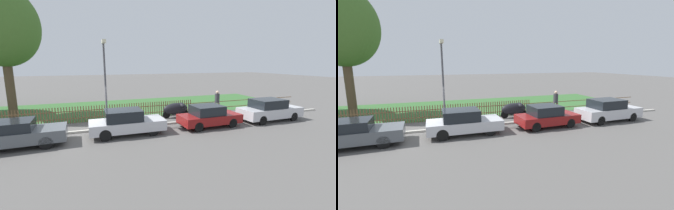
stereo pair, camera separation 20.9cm
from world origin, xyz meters
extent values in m
plane|color=#565451|center=(0.00, 0.00, 0.00)|extent=(120.00, 120.00, 0.00)
cube|color=#B2ADA3|center=(0.00, 0.10, 0.06)|extent=(33.47, 0.20, 0.12)
cube|color=#33602D|center=(0.00, 6.44, 0.01)|extent=(33.47, 8.09, 0.01)
cube|color=brown|center=(0.00, 2.42, 0.30)|extent=(33.47, 0.03, 0.05)
cube|color=brown|center=(0.00, 2.42, 0.78)|extent=(33.47, 0.03, 0.05)
cube|color=brown|center=(-5.76, 2.40, 0.54)|extent=(0.06, 0.03, 1.08)
cube|color=brown|center=(-5.59, 2.40, 0.54)|extent=(0.06, 0.03, 1.08)
cube|color=brown|center=(-5.42, 2.40, 0.54)|extent=(0.06, 0.03, 1.08)
cube|color=brown|center=(-5.26, 2.40, 0.54)|extent=(0.06, 0.03, 1.08)
cube|color=brown|center=(-5.09, 2.40, 0.54)|extent=(0.06, 0.03, 1.08)
cube|color=brown|center=(-4.92, 2.40, 0.54)|extent=(0.06, 0.03, 1.08)
cube|color=brown|center=(-4.75, 2.40, 0.54)|extent=(0.06, 0.03, 1.08)
cube|color=brown|center=(-4.59, 2.40, 0.54)|extent=(0.06, 0.03, 1.08)
cube|color=brown|center=(-4.42, 2.40, 0.54)|extent=(0.06, 0.03, 1.08)
cube|color=brown|center=(-4.25, 2.40, 0.54)|extent=(0.06, 0.03, 1.08)
cube|color=brown|center=(-4.09, 2.40, 0.54)|extent=(0.06, 0.03, 1.08)
cube|color=brown|center=(-3.92, 2.40, 0.54)|extent=(0.06, 0.03, 1.08)
cube|color=brown|center=(-3.75, 2.40, 0.54)|extent=(0.06, 0.03, 1.08)
cube|color=brown|center=(-3.59, 2.40, 0.54)|extent=(0.06, 0.03, 1.08)
cube|color=brown|center=(-3.42, 2.40, 0.54)|extent=(0.06, 0.03, 1.08)
cube|color=brown|center=(-3.25, 2.40, 0.54)|extent=(0.06, 0.03, 1.08)
cube|color=brown|center=(-3.09, 2.40, 0.54)|extent=(0.06, 0.03, 1.08)
cube|color=brown|center=(-2.92, 2.40, 0.54)|extent=(0.06, 0.03, 1.08)
cube|color=brown|center=(-2.75, 2.40, 0.54)|extent=(0.06, 0.03, 1.08)
cube|color=brown|center=(-2.59, 2.40, 0.54)|extent=(0.06, 0.03, 1.08)
cube|color=brown|center=(-2.42, 2.40, 0.54)|extent=(0.06, 0.03, 1.08)
cube|color=brown|center=(-2.25, 2.40, 0.54)|extent=(0.06, 0.03, 1.08)
cube|color=brown|center=(-2.09, 2.40, 0.54)|extent=(0.06, 0.03, 1.08)
cube|color=brown|center=(-1.92, 2.40, 0.54)|extent=(0.06, 0.03, 1.08)
cube|color=brown|center=(-1.75, 2.40, 0.54)|extent=(0.06, 0.03, 1.08)
cube|color=brown|center=(-1.58, 2.40, 0.54)|extent=(0.06, 0.03, 1.08)
cube|color=brown|center=(-1.42, 2.40, 0.54)|extent=(0.06, 0.03, 1.08)
cube|color=brown|center=(-1.25, 2.40, 0.54)|extent=(0.06, 0.03, 1.08)
cube|color=brown|center=(-1.08, 2.40, 0.54)|extent=(0.06, 0.03, 1.08)
cube|color=brown|center=(-0.92, 2.40, 0.54)|extent=(0.06, 0.03, 1.08)
cube|color=brown|center=(-0.75, 2.40, 0.54)|extent=(0.06, 0.03, 1.08)
cube|color=brown|center=(-0.58, 2.40, 0.54)|extent=(0.06, 0.03, 1.08)
cube|color=brown|center=(-0.42, 2.40, 0.54)|extent=(0.06, 0.03, 1.08)
cube|color=brown|center=(-0.25, 2.40, 0.54)|extent=(0.06, 0.03, 1.08)
cube|color=brown|center=(-0.08, 2.40, 0.54)|extent=(0.06, 0.03, 1.08)
cube|color=brown|center=(0.08, 2.40, 0.54)|extent=(0.06, 0.03, 1.08)
cube|color=brown|center=(0.25, 2.40, 0.54)|extent=(0.06, 0.03, 1.08)
cube|color=brown|center=(0.42, 2.40, 0.54)|extent=(0.06, 0.03, 1.08)
cube|color=brown|center=(0.58, 2.40, 0.54)|extent=(0.06, 0.03, 1.08)
cube|color=brown|center=(0.75, 2.40, 0.54)|extent=(0.06, 0.03, 1.08)
cube|color=brown|center=(0.92, 2.40, 0.54)|extent=(0.06, 0.03, 1.08)
cube|color=brown|center=(1.08, 2.40, 0.54)|extent=(0.06, 0.03, 1.08)
cube|color=brown|center=(1.25, 2.40, 0.54)|extent=(0.06, 0.03, 1.08)
cube|color=brown|center=(1.42, 2.40, 0.54)|extent=(0.06, 0.03, 1.08)
cube|color=brown|center=(1.58, 2.40, 0.54)|extent=(0.06, 0.03, 1.08)
cube|color=brown|center=(1.75, 2.40, 0.54)|extent=(0.06, 0.03, 1.08)
cube|color=brown|center=(1.92, 2.40, 0.54)|extent=(0.06, 0.03, 1.08)
cube|color=brown|center=(2.09, 2.40, 0.54)|extent=(0.06, 0.03, 1.08)
cube|color=brown|center=(2.25, 2.40, 0.54)|extent=(0.06, 0.03, 1.08)
cube|color=brown|center=(2.42, 2.40, 0.54)|extent=(0.06, 0.03, 1.08)
cube|color=brown|center=(2.59, 2.40, 0.54)|extent=(0.06, 0.03, 1.08)
cube|color=brown|center=(2.75, 2.40, 0.54)|extent=(0.06, 0.03, 1.08)
cube|color=brown|center=(2.92, 2.40, 0.54)|extent=(0.06, 0.03, 1.08)
cube|color=brown|center=(3.09, 2.40, 0.54)|extent=(0.06, 0.03, 1.08)
cube|color=brown|center=(3.25, 2.40, 0.54)|extent=(0.06, 0.03, 1.08)
cube|color=brown|center=(3.42, 2.40, 0.54)|extent=(0.06, 0.03, 1.08)
cube|color=brown|center=(3.59, 2.40, 0.54)|extent=(0.06, 0.03, 1.08)
cube|color=brown|center=(3.75, 2.40, 0.54)|extent=(0.06, 0.03, 1.08)
cube|color=brown|center=(3.92, 2.40, 0.54)|extent=(0.06, 0.03, 1.08)
cube|color=brown|center=(4.09, 2.40, 0.54)|extent=(0.06, 0.03, 1.08)
cube|color=brown|center=(4.25, 2.40, 0.54)|extent=(0.06, 0.03, 1.08)
cube|color=brown|center=(4.42, 2.40, 0.54)|extent=(0.06, 0.03, 1.08)
cube|color=brown|center=(4.59, 2.40, 0.54)|extent=(0.06, 0.03, 1.08)
cube|color=brown|center=(4.75, 2.40, 0.54)|extent=(0.06, 0.03, 1.08)
cube|color=brown|center=(4.92, 2.40, 0.54)|extent=(0.06, 0.03, 1.08)
cube|color=brown|center=(5.09, 2.40, 0.54)|extent=(0.06, 0.03, 1.08)
cube|color=brown|center=(5.26, 2.40, 0.54)|extent=(0.06, 0.03, 1.08)
cube|color=brown|center=(5.42, 2.40, 0.54)|extent=(0.06, 0.03, 1.08)
cube|color=brown|center=(5.59, 2.40, 0.54)|extent=(0.06, 0.03, 1.08)
cube|color=brown|center=(5.76, 2.40, 0.54)|extent=(0.06, 0.03, 1.08)
cube|color=brown|center=(5.92, 2.40, 0.54)|extent=(0.06, 0.03, 1.08)
cube|color=brown|center=(6.09, 2.40, 0.54)|extent=(0.06, 0.03, 1.08)
cube|color=brown|center=(6.26, 2.40, 0.54)|extent=(0.06, 0.03, 1.08)
cube|color=brown|center=(6.42, 2.40, 0.54)|extent=(0.06, 0.03, 1.08)
cube|color=brown|center=(6.59, 2.40, 0.54)|extent=(0.06, 0.03, 1.08)
cube|color=#51565B|center=(-4.07, -1.28, 0.54)|extent=(4.54, 1.84, 0.56)
cube|color=black|center=(-4.29, -1.29, 1.05)|extent=(2.21, 1.58, 0.46)
cylinder|color=black|center=(-2.71, -0.47, 0.30)|extent=(0.61, 0.16, 0.61)
cylinder|color=black|center=(-2.65, -1.99, 0.30)|extent=(0.61, 0.16, 0.61)
cube|color=#BCBCC1|center=(1.21, -1.05, 0.53)|extent=(4.01, 1.69, 0.55)
cube|color=black|center=(1.01, -1.05, 1.09)|extent=(1.93, 1.52, 0.58)
cylinder|color=black|center=(2.45, -0.28, 0.30)|extent=(0.60, 0.14, 0.60)
cylinder|color=black|center=(2.45, -1.81, 0.30)|extent=(0.60, 0.14, 0.60)
cylinder|color=black|center=(-0.04, -0.29, 0.30)|extent=(0.60, 0.14, 0.60)
cylinder|color=black|center=(-0.03, -1.82, 0.30)|extent=(0.60, 0.14, 0.60)
cube|color=maroon|center=(6.20, -1.19, 0.50)|extent=(3.82, 1.80, 0.52)
cube|color=black|center=(6.01, -1.20, 1.05)|extent=(1.86, 1.56, 0.56)
cylinder|color=black|center=(7.34, -0.39, 0.29)|extent=(0.57, 0.16, 0.57)
cylinder|color=black|center=(7.39, -1.91, 0.29)|extent=(0.57, 0.16, 0.57)
cylinder|color=black|center=(5.01, -0.47, 0.29)|extent=(0.57, 0.16, 0.57)
cylinder|color=black|center=(5.07, -1.99, 0.29)|extent=(0.57, 0.16, 0.57)
cube|color=#BCBCC1|center=(10.82, -1.22, 0.57)|extent=(4.38, 1.86, 0.64)
cube|color=black|center=(10.61, -1.23, 1.18)|extent=(2.13, 1.61, 0.58)
cylinder|color=black|center=(12.13, -0.39, 0.30)|extent=(0.60, 0.16, 0.59)
cylinder|color=black|center=(12.19, -1.96, 0.30)|extent=(0.60, 0.16, 0.59)
cylinder|color=black|center=(9.46, -0.48, 0.30)|extent=(0.60, 0.16, 0.59)
cylinder|color=black|center=(9.51, -2.05, 0.30)|extent=(0.60, 0.16, 0.59)
cylinder|color=black|center=(5.77, 1.62, 0.27)|extent=(0.55, 0.12, 0.55)
cylinder|color=black|center=(4.37, 1.57, 0.27)|extent=(0.55, 0.12, 0.55)
ellipsoid|color=black|center=(5.07, 1.60, 0.63)|extent=(1.87, 0.70, 0.84)
ellipsoid|color=black|center=(5.50, 1.61, 0.86)|extent=(0.46, 0.81, 0.39)
cylinder|color=brown|center=(-5.80, 5.31, 2.38)|extent=(0.57, 0.57, 4.77)
ellipsoid|color=#426B28|center=(-5.80, 5.31, 6.21)|extent=(4.58, 4.58, 5.26)
cylinder|color=#7F6B51|center=(8.62, 1.65, 0.43)|extent=(0.16, 0.16, 0.86)
cylinder|color=#7F6B51|center=(8.39, 1.76, 0.43)|extent=(0.16, 0.16, 0.86)
cylinder|color=#333338|center=(8.50, 1.71, 1.20)|extent=(0.48, 0.48, 0.68)
sphere|color=beige|center=(8.50, 1.71, 1.66)|extent=(0.23, 0.23, 0.23)
cylinder|color=#47474C|center=(0.25, 0.49, 2.46)|extent=(0.11, 0.11, 4.91)
cube|color=beige|center=(0.25, 0.14, 5.01)|extent=(0.20, 0.76, 0.18)
camera|label=1|loc=(-0.66, -12.94, 3.90)|focal=24.00mm
camera|label=2|loc=(-0.46, -13.01, 3.90)|focal=24.00mm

